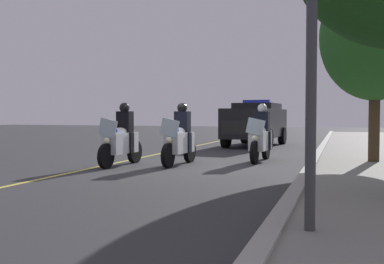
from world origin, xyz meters
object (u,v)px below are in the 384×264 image
police_motorcycle_lead_right (180,140)px  police_suv (256,122)px  police_motorcycle_trailing (261,138)px  police_motorcycle_lead_left (121,140)px  tree_mid_block (376,36)px

police_motorcycle_lead_right → police_suv: bearing=175.9°
police_motorcycle_trailing → police_motorcycle_lead_left: bearing=-55.8°
police_motorcycle_lead_right → police_motorcycle_trailing: (-1.65, 1.96, 0.00)m
police_motorcycle_trailing → police_suv: size_ratio=0.43×
police_motorcycle_trailing → tree_mid_block: 4.22m
police_motorcycle_lead_right → police_suv: police_suv is taller
police_motorcycle_lead_left → police_suv: 9.15m
police_motorcycle_lead_right → police_motorcycle_trailing: size_ratio=1.00×
police_motorcycle_lead_left → tree_mid_block: 7.50m
police_motorcycle_lead_left → police_motorcycle_lead_right: 1.59m
police_motorcycle_trailing → police_suv: police_suv is taller
police_motorcycle_lead_right → police_motorcycle_trailing: 2.56m
police_motorcycle_lead_left → tree_mid_block: size_ratio=0.41×
police_motorcycle_lead_right → tree_mid_block: tree_mid_block is taller
police_motorcycle_lead_right → police_suv: size_ratio=0.43×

